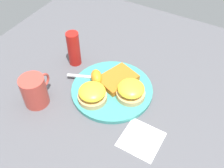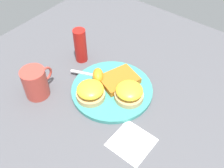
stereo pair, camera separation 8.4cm
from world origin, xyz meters
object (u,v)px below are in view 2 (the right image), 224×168
(hashbrown_patty, at_px, (118,79))
(cup, at_px, (36,83))
(sandwich_benedict_right, at_px, (129,93))
(orange_wedge, at_px, (99,75))
(condiment_bottle, at_px, (80,46))
(fork, at_px, (109,78))
(sandwich_benedict_left, at_px, (90,91))

(hashbrown_patty, relative_size, cup, 1.09)
(sandwich_benedict_right, height_order, hashbrown_patty, sandwich_benedict_right)
(hashbrown_patty, height_order, cup, cup)
(hashbrown_patty, relative_size, orange_wedge, 1.99)
(condiment_bottle, bearing_deg, hashbrown_patty, -95.95)
(sandwich_benedict_right, bearing_deg, fork, 72.73)
(sandwich_benedict_right, xyz_separation_m, cup, (-0.15, 0.25, 0.01))
(sandwich_benedict_left, relative_size, fork, 0.40)
(sandwich_benedict_right, bearing_deg, sandwich_benedict_left, 124.98)
(condiment_bottle, bearing_deg, sandwich_benedict_right, -103.07)
(orange_wedge, height_order, condiment_bottle, condiment_bottle)
(sandwich_benedict_right, distance_m, condiment_bottle, 0.26)
(sandwich_benedict_left, relative_size, orange_wedge, 1.52)
(orange_wedge, bearing_deg, sandwich_benedict_left, -159.10)
(fork, relative_size, cup, 2.09)
(orange_wedge, distance_m, cup, 0.20)
(sandwich_benedict_left, height_order, sandwich_benedict_right, same)
(sandwich_benedict_left, distance_m, hashbrown_patty, 0.11)
(sandwich_benedict_left, height_order, cup, cup)
(sandwich_benedict_left, distance_m, orange_wedge, 0.08)
(sandwich_benedict_left, distance_m, condiment_bottle, 0.20)
(hashbrown_patty, relative_size, fork, 0.52)
(orange_wedge, relative_size, condiment_bottle, 0.46)
(sandwich_benedict_left, distance_m, fork, 0.10)
(orange_wedge, xyz_separation_m, cup, (-0.16, 0.12, 0.01))
(orange_wedge, bearing_deg, fork, -42.05)
(sandwich_benedict_right, bearing_deg, condiment_bottle, 76.93)
(sandwich_benedict_right, distance_m, orange_wedge, 0.13)
(orange_wedge, bearing_deg, hashbrown_patty, -59.50)
(fork, bearing_deg, orange_wedge, 137.95)
(orange_wedge, xyz_separation_m, condiment_bottle, (0.05, 0.13, 0.03))
(sandwich_benedict_left, bearing_deg, fork, 3.20)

